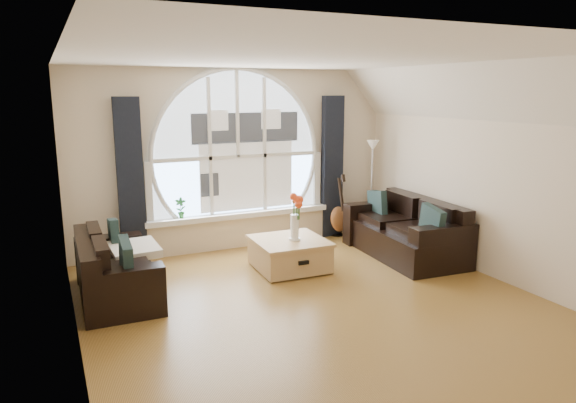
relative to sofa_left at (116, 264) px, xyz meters
The scene contains 21 objects.
ground 2.44m from the sofa_left, 33.66° to the right, with size 5.00×5.50×0.01m, color brown.
ceiling 3.33m from the sofa_left, 33.66° to the right, with size 5.00×5.50×0.01m, color silver.
wall_back 2.63m from the sofa_left, 35.25° to the left, with size 5.00×0.01×2.70m, color beige.
wall_front 4.65m from the sofa_left, 63.87° to the right, with size 5.00×0.01×2.70m, color beige.
wall_left 1.71m from the sofa_left, 110.42° to the right, with size 0.01×5.50×2.70m, color beige.
wall_right 4.79m from the sofa_left, 16.50° to the right, with size 0.01×5.50×2.70m, color beige.
attic_slope 4.82m from the sofa_left, 17.61° to the right, with size 0.92×5.50×0.72m, color silver.
arched_window 2.73m from the sofa_left, 34.68° to the left, with size 2.60×0.06×2.15m, color silver.
window_sill 2.40m from the sofa_left, 33.30° to the left, with size 2.90×0.22×0.08m, color white.
window_frame 2.71m from the sofa_left, 34.09° to the left, with size 2.76×0.08×2.15m, color white.
neighbor_house 2.78m from the sofa_left, 32.48° to the left, with size 1.70×0.02×1.50m, color silver.
curtain_left 1.55m from the sofa_left, 72.72° to the left, with size 0.35×0.12×2.30m, color black.
curtain_right 3.90m from the sofa_left, 19.78° to the left, with size 0.35×0.12×2.30m, color black.
sofa_left is the anchor object (origin of this frame).
sofa_right 4.01m from the sofa_left, ahead, with size 0.94×1.88×0.83m, color black.
coffee_chest 2.25m from the sofa_left, ahead, with size 0.93×0.93×0.46m, color #AB8451.
throw_blanket 0.31m from the sofa_left, 36.17° to the left, with size 0.55×0.55×0.10m, color silver.
vase_flowers 2.33m from the sofa_left, ahead, with size 0.24×0.24×0.70m, color white.
floor_lamp 4.26m from the sofa_left, 12.69° to the left, with size 0.24×0.24×1.60m, color #B2B2B2.
guitar 3.86m from the sofa_left, 17.65° to the left, with size 0.36×0.24×1.06m, color brown.
potted_plant 1.73m from the sofa_left, 50.39° to the left, with size 0.16×0.11×0.30m, color #1E6023.
Camera 1 is at (-2.66, -4.81, 2.38)m, focal length 32.91 mm.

